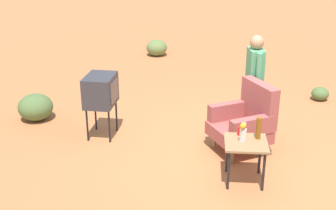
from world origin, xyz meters
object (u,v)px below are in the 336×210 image
at_px(armchair, 245,120).
at_px(bottle_tall_amber, 259,128).
at_px(tv_on_stand, 101,91).
at_px(person_standing, 254,79).
at_px(soda_can_red, 240,131).
at_px(flower_vase, 243,131).
at_px(side_table, 246,148).

bearing_deg(armchair, bottle_tall_amber, 6.93).
distance_m(armchair, tv_on_stand, 2.30).
height_order(person_standing, soda_can_red, person_standing).
relative_size(armchair, flower_vase, 4.00).
xyz_separation_m(soda_can_red, bottle_tall_amber, (0.09, 0.23, 0.09)).
height_order(armchair, flower_vase, armchair).
bearing_deg(flower_vase, tv_on_stand, -119.56).
bearing_deg(flower_vase, armchair, 172.77).
height_order(side_table, tv_on_stand, tv_on_stand).
height_order(side_table, person_standing, person_standing).
relative_size(armchair, person_standing, 0.65).
xyz_separation_m(soda_can_red, flower_vase, (0.19, 0.02, 0.09)).
height_order(side_table, soda_can_red, soda_can_red).
xyz_separation_m(side_table, tv_on_stand, (-1.24, -2.20, 0.28)).
relative_size(tv_on_stand, flower_vase, 3.89).
relative_size(side_table, person_standing, 0.36).
relative_size(bottle_tall_amber, flower_vase, 1.13).
bearing_deg(side_table, tv_on_stand, -119.36).
bearing_deg(person_standing, soda_can_red, -12.31).
relative_size(tv_on_stand, person_standing, 0.63).
bearing_deg(bottle_tall_amber, soda_can_red, -110.14).
xyz_separation_m(tv_on_stand, flower_vase, (1.22, 2.15, -0.05)).
bearing_deg(flower_vase, bottle_tall_amber, 115.96).
height_order(armchair, bottle_tall_amber, armchair).
height_order(soda_can_red, bottle_tall_amber, bottle_tall_amber).
height_order(bottle_tall_amber, flower_vase, bottle_tall_amber).
bearing_deg(side_table, flower_vase, -109.38).
bearing_deg(bottle_tall_amber, flower_vase, -64.04).
distance_m(tv_on_stand, person_standing, 2.45).
height_order(armchair, person_standing, person_standing).
relative_size(side_table, tv_on_stand, 0.57).
height_order(side_table, bottle_tall_amber, bottle_tall_amber).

